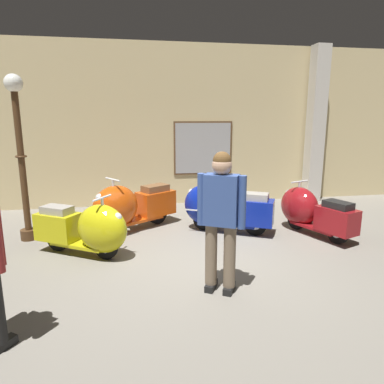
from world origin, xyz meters
name	(u,v)px	position (x,y,z in m)	size (l,w,h in m)	color
ground_plane	(200,264)	(0.00, 0.00, 0.00)	(60.00, 60.00, 0.00)	slate
showroom_back_wall	(175,126)	(0.13, 3.84, 1.91)	(18.00, 0.63, 3.82)	#CCB784
scooter_0	(88,229)	(-1.64, 0.61, 0.44)	(1.59, 1.22, 0.97)	black
scooter_1	(129,207)	(-1.03, 1.75, 0.48)	(1.70, 1.35, 1.05)	black
scooter_2	(221,208)	(0.67, 1.42, 0.47)	(1.70, 1.20, 1.02)	black
scooter_3	(310,211)	(2.26, 1.03, 0.43)	(0.98, 1.62, 0.95)	black
lamppost	(20,150)	(-2.78, 1.59, 1.58)	(0.29, 0.29, 2.81)	#472D19
visitor_0	(221,213)	(0.08, -0.82, 1.01)	(0.53, 0.41, 1.74)	black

